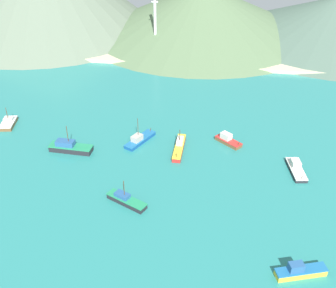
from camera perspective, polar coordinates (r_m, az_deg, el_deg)
ground at (r=81.84m, az=-11.47°, el=-10.32°), size 260.00×280.00×0.50m
fishing_boat_0 at (r=101.29m, az=-13.39°, el=-0.43°), size 10.49×3.40×6.80m
fishing_boat_1 at (r=73.42m, az=17.73°, el=-16.37°), size 8.77×4.61×2.82m
fishing_boat_2 at (r=102.29m, az=-3.97°, el=0.63°), size 6.50×9.93×6.83m
fishing_boat_3 at (r=117.28m, az=-21.15°, el=2.74°), size 4.46×7.22×5.02m
fishing_boat_5 at (r=99.13m, az=1.57°, el=-0.39°), size 2.04×11.20×5.19m
fishing_boat_6 at (r=83.69m, az=-5.81°, el=-7.69°), size 8.99×5.89×5.40m
fishing_boat_7 at (r=96.25m, az=17.25°, el=-3.21°), size 4.15×9.10×2.23m
fishing_boat_8 at (r=102.72m, az=8.25°, el=0.56°), size 7.01×6.36×2.49m
beach_strip at (r=155.31m, az=-0.90°, el=12.02°), size 247.00×17.44×1.20m
hill_central at (r=179.86m, az=4.65°, el=18.01°), size 96.52×96.52×20.73m
radio_tower at (r=155.66m, az=-1.79°, el=16.41°), size 2.32×1.86×23.23m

